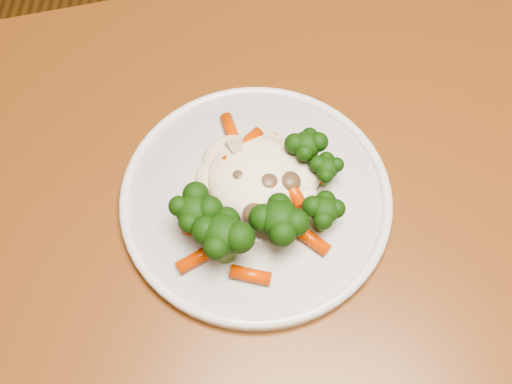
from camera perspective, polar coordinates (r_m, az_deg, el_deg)
dining_table at (r=0.69m, az=10.80°, el=-8.53°), size 1.27×1.04×0.75m
plate at (r=0.59m, az=-0.00°, el=-0.65°), size 0.25×0.25×0.01m
meal at (r=0.57m, az=0.14°, el=-0.37°), size 0.16×0.17×0.05m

